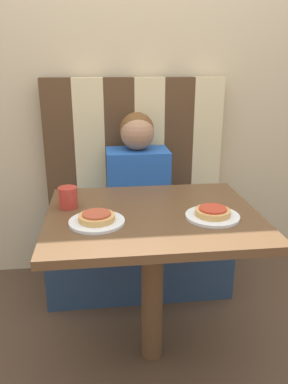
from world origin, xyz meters
name	(u,v)px	position (x,y,z in m)	size (l,w,h in m)	color
ground_plane	(152,354)	(0.00, 0.00, 0.00)	(12.00, 12.00, 0.00)	#4C3828
wall_back	(132,71)	(0.00, 0.93, 1.30)	(7.00, 0.05, 2.60)	#C6B28E
booth_seat	(138,250)	(0.00, 0.63, 0.24)	(1.09, 0.48, 0.47)	navy
booth_backrest	(134,144)	(0.00, 0.83, 0.87)	(1.09, 0.09, 0.80)	#4C331E
dining_table	(153,235)	(0.00, 0.00, 0.64)	(0.89, 0.73, 0.75)	brown
person	(138,169)	(0.00, 0.63, 0.77)	(0.36, 0.24, 0.61)	#2356B2
plate_left	(97,222)	(-0.24, -0.08, 0.75)	(0.22, 0.22, 0.01)	white
plate_right	(212,216)	(0.24, -0.08, 0.75)	(0.22, 0.22, 0.01)	white
pizza_left	(97,217)	(-0.24, -0.08, 0.77)	(0.14, 0.14, 0.03)	tan
pizza_right	(213,212)	(0.24, -0.08, 0.77)	(0.14, 0.14, 0.03)	tan
drinking_cup	(68,198)	(-0.36, 0.10, 0.79)	(0.08, 0.08, 0.09)	#B23328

